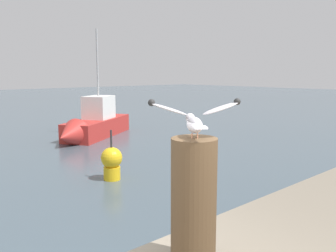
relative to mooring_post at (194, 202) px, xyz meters
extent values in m
cylinder|color=#4C3823|center=(0.00, 0.00, 0.00)|extent=(0.30, 0.30, 0.85)
cylinder|color=tan|center=(0.01, -0.02, 0.44)|extent=(0.01, 0.01, 0.04)
cylinder|color=tan|center=(-0.02, 0.00, 0.44)|extent=(0.01, 0.01, 0.04)
ellipsoid|color=white|center=(0.00, 0.00, 0.51)|extent=(0.20, 0.24, 0.10)
sphere|color=white|center=(0.07, 0.11, 0.54)|extent=(0.06, 0.06, 0.06)
cone|color=yellow|center=(0.10, 0.16, 0.53)|extent=(0.04, 0.05, 0.02)
cube|color=white|center=(-0.08, -0.12, 0.52)|extent=(0.11, 0.10, 0.01)
ellipsoid|color=white|center=(0.13, -0.10, 0.61)|extent=(0.26, 0.23, 0.09)
sphere|color=#2E2E2E|center=(0.22, -0.16, 0.66)|extent=(0.04, 0.04, 0.04)
ellipsoid|color=white|center=(-0.14, 0.08, 0.61)|extent=(0.26, 0.23, 0.09)
sphere|color=#2E2E2E|center=(-0.23, 0.14, 0.66)|extent=(0.04, 0.04, 0.04)
cube|color=#B72D28|center=(6.62, 12.26, -1.58)|extent=(4.22, 3.32, 0.77)
cone|color=#B72D28|center=(4.59, 10.98, -1.54)|extent=(1.61, 1.61, 1.17)
cube|color=white|center=(6.76, 12.34, -0.70)|extent=(1.67, 1.58, 1.00)
cylinder|color=#A5A5A8|center=(6.76, 12.34, 1.25)|extent=(0.08, 0.08, 2.90)
cylinder|color=yellow|center=(3.44, 6.27, -1.79)|extent=(0.44, 0.44, 0.35)
sphere|color=yellow|center=(3.44, 6.27, -1.38)|extent=(0.56, 0.56, 0.56)
cylinder|color=#2D2D2D|center=(3.44, 6.27, -0.89)|extent=(0.05, 0.05, 0.50)
camera|label=1|loc=(-1.63, -1.56, 0.84)|focal=38.51mm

